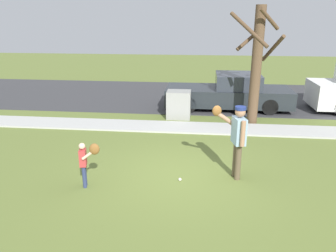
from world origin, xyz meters
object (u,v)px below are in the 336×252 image
(street_tree_near, at_px, (257,62))
(person_adult, at_px, (237,134))
(utility_cabinet, at_px, (179,105))
(parked_pickup_dark, at_px, (230,93))
(person_child, at_px, (86,158))
(baseball, at_px, (180,179))

(street_tree_near, bearing_deg, person_adult, -102.78)
(utility_cabinet, xyz_separation_m, parked_pickup_dark, (2.04, 1.62, 0.14))
(person_adult, xyz_separation_m, parked_pickup_dark, (0.31, 6.46, -0.44))
(person_adult, xyz_separation_m, person_child, (-3.38, -0.85, -0.40))
(person_child, relative_size, baseball, 15.01)
(person_adult, bearing_deg, parked_pickup_dark, -106.12)
(person_adult, distance_m, street_tree_near, 4.73)
(parked_pickup_dark, bearing_deg, person_adult, 87.23)
(person_child, distance_m, street_tree_near, 7.08)
(person_child, distance_m, utility_cabinet, 5.92)
(person_adult, height_order, parked_pickup_dark, person_adult)
(baseball, height_order, parked_pickup_dark, parked_pickup_dark)
(person_child, bearing_deg, utility_cabinet, 60.50)
(utility_cabinet, relative_size, parked_pickup_dark, 0.20)
(person_child, bearing_deg, baseball, 0.73)
(utility_cabinet, bearing_deg, street_tree_near, -7.13)
(person_adult, height_order, baseball, person_adult)
(baseball, relative_size, utility_cabinet, 0.07)
(person_adult, xyz_separation_m, utility_cabinet, (-1.73, 4.83, -0.58))
(person_adult, bearing_deg, baseball, 1.01)
(person_adult, xyz_separation_m, street_tree_near, (1.02, 4.49, 1.11))
(person_child, relative_size, parked_pickup_dark, 0.21)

